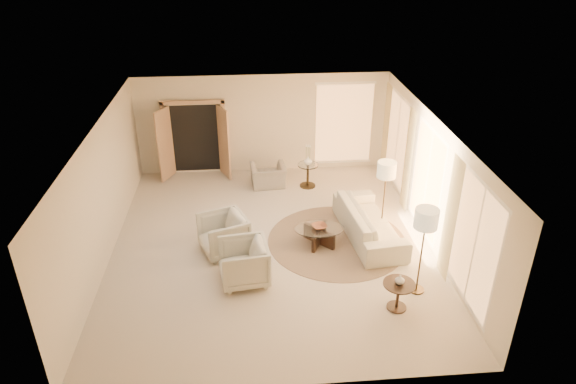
{
  "coord_description": "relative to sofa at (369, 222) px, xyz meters",
  "views": [
    {
      "loc": [
        -0.46,
        -9.65,
        6.37
      ],
      "look_at": [
        0.4,
        0.4,
        1.1
      ],
      "focal_mm": 32.0,
      "sensor_mm": 36.0,
      "label": 1
    }
  ],
  "objects": [
    {
      "name": "side_table",
      "position": [
        -1.09,
        2.64,
        0.02
      ],
      "size": [
        0.56,
        0.56,
        0.65
      ],
      "rotation": [
        0.0,
        0.0,
        -0.07
      ],
      "color": "#2F2617",
      "rests_on": "room"
    },
    {
      "name": "side_vase",
      "position": [
        -1.09,
        2.64,
        0.39
      ],
      "size": [
        0.23,
        0.23,
        0.23
      ],
      "primitive_type": "imported",
      "rotation": [
        0.0,
        0.0,
        0.01
      ],
      "color": "white",
      "rests_on": "side_table"
    },
    {
      "name": "floor_lamp_far",
      "position": [
        0.5,
        -2.03,
        1.18
      ],
      "size": [
        0.44,
        0.44,
        1.82
      ],
      "rotation": [
        0.0,
        0.0,
        0.07
      ],
      "color": "#2F2617",
      "rests_on": "room"
    },
    {
      "name": "armchair_right",
      "position": [
        -2.86,
        -1.43,
        0.1
      ],
      "size": [
        0.98,
        1.03,
        0.95
      ],
      "primitive_type": "imported",
      "rotation": [
        0.0,
        0.0,
        -1.44
      ],
      "color": "beige",
      "rests_on": "room"
    },
    {
      "name": "end_table",
      "position": [
        -0.03,
        -2.51,
        0.01
      ],
      "size": [
        0.59,
        0.59,
        0.56
      ],
      "rotation": [
        0.0,
        0.0,
        -0.31
      ],
      "color": "black",
      "rests_on": "room"
    },
    {
      "name": "floor_lamp_near",
      "position": [
        0.36,
        0.24,
        1.11
      ],
      "size": [
        0.42,
        0.42,
        1.74
      ],
      "rotation": [
        0.0,
        0.0,
        0.08
      ],
      "color": "#2F2617",
      "rests_on": "room"
    },
    {
      "name": "coffee_table",
      "position": [
        -1.18,
        -0.23,
        -0.12
      ],
      "size": [
        1.28,
        1.28,
        0.41
      ],
      "rotation": [
        0.0,
        0.0,
        0.16
      ],
      "color": "black",
      "rests_on": "room"
    },
    {
      "name": "room",
      "position": [
        -2.23,
        -0.16,
        1.03
      ],
      "size": [
        7.04,
        8.04,
        2.83
      ],
      "color": "beige",
      "rests_on": "ground"
    },
    {
      "name": "armchair_left",
      "position": [
        -3.28,
        -0.34,
        0.11
      ],
      "size": [
        1.15,
        1.18,
        0.96
      ],
      "primitive_type": "imported",
      "rotation": [
        0.0,
        0.0,
        -1.21
      ],
      "color": "beige",
      "rests_on": "room"
    },
    {
      "name": "accent_chair",
      "position": [
        -2.16,
        2.76,
        0.03
      ],
      "size": [
        0.96,
        0.67,
        0.81
      ],
      "primitive_type": "imported",
      "rotation": [
        0.0,
        0.0,
        3.22
      ],
      "color": "gray",
      "rests_on": "room"
    },
    {
      "name": "curtains_right",
      "position": [
        1.17,
        0.84,
        0.93
      ],
      "size": [
        0.06,
        5.2,
        2.6
      ],
      "primitive_type": null,
      "color": "#C6BA84",
      "rests_on": "room"
    },
    {
      "name": "sofa",
      "position": [
        0.0,
        0.0,
        0.0
      ],
      "size": [
        1.28,
        2.65,
        0.75
      ],
      "primitive_type": "imported",
      "rotation": [
        0.0,
        0.0,
        1.68
      ],
      "color": "beige",
      "rests_on": "room"
    },
    {
      "name": "area_rug",
      "position": [
        -0.75,
        -0.14,
        -0.37
      ],
      "size": [
        3.44,
        3.44,
        0.01
      ],
      "primitive_type": "cylinder",
      "rotation": [
        0.0,
        0.0,
        0.11
      ],
      "color": "#483729",
      "rests_on": "room"
    },
    {
      "name": "bowl",
      "position": [
        -1.18,
        -0.23,
        0.08
      ],
      "size": [
        0.4,
        0.4,
        0.08
      ],
      "primitive_type": "imported",
      "rotation": [
        0.0,
        0.0,
        0.29
      ],
      "color": "brown",
      "rests_on": "coffee_table"
    },
    {
      "name": "french_doors",
      "position": [
        -4.13,
        3.65,
        0.69
      ],
      "size": [
        1.95,
        0.66,
        2.16
      ],
      "color": "tan",
      "rests_on": "room"
    },
    {
      "name": "end_vase",
      "position": [
        -0.03,
        -2.51,
        0.28
      ],
      "size": [
        0.2,
        0.2,
        0.18
      ],
      "primitive_type": "imported",
      "rotation": [
        0.0,
        0.0,
        -0.12
      ],
      "color": "white",
      "rests_on": "end_table"
    },
    {
      "name": "window_back_corner",
      "position": [
        0.07,
        3.79,
        0.98
      ],
      "size": [
        1.7,
        0.1,
        2.4
      ],
      "primitive_type": null,
      "color": "#FFB366",
      "rests_on": "room"
    },
    {
      "name": "windows_right",
      "position": [
        1.22,
        -0.06,
        0.98
      ],
      "size": [
        0.1,
        6.4,
        2.4
      ],
      "primitive_type": null,
      "color": "#FFB366",
      "rests_on": "room"
    }
  ]
}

